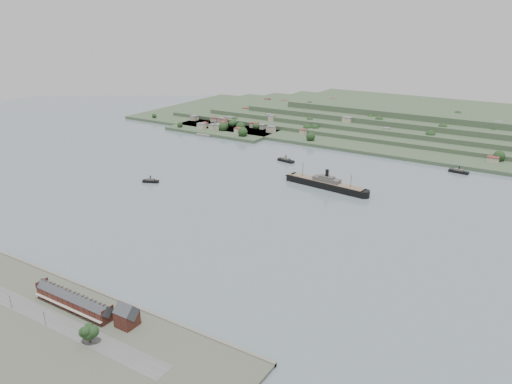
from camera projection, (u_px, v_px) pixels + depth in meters
The scene contains 10 objects.
ground at pixel (250, 217), 411.16m from camera, with size 1400.00×1400.00×0.00m, color slate.
near_shore at pixel (59, 332), 261.94m from camera, with size 220.00×80.00×2.60m.
terrace_row at pixel (74, 301), 279.84m from camera, with size 55.60×9.80×11.07m.
gabled_building at pixel (127, 316), 263.94m from camera, with size 10.40×10.18×14.09m.
far_peninsula at pixel (416, 122), 706.58m from camera, with size 760.00×309.00×30.00m.
steamship at pixel (323, 183), 478.63m from camera, with size 93.20×20.67×22.37m.
tugboat at pixel (151, 181), 492.62m from camera, with size 16.45×10.50×7.24m.
ferry_west at pixel (286, 160), 560.44m from camera, with size 21.37×9.25×7.76m.
ferry_east at pixel (459, 171), 521.86m from camera, with size 20.59×7.41×7.56m.
fig_tree at pixel (89, 332), 249.52m from camera, with size 9.74×8.44×10.87m.
Camera 1 is at (205.04, -319.10, 160.11)m, focal length 35.00 mm.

